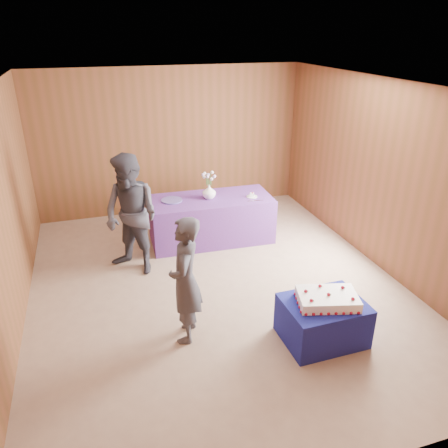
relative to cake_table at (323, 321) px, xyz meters
name	(u,v)px	position (x,y,z in m)	size (l,w,h in m)	color
ground	(217,286)	(-0.84, 1.44, -0.25)	(6.00, 6.00, 0.00)	#9F856E
room_shell	(216,162)	(-0.84, 1.44, 1.55)	(5.04, 6.04, 2.72)	brown
cake_table	(323,321)	(0.00, 0.00, 0.00)	(0.90, 0.70, 0.50)	navy
serving_table	(211,219)	(-0.50, 2.88, 0.12)	(2.00, 0.90, 0.75)	#623696
sheet_cake	(327,299)	(0.02, -0.02, 0.31)	(0.78, 0.62, 0.16)	white
vase	(209,192)	(-0.53, 2.89, 0.61)	(0.22, 0.22, 0.23)	white
flower_spray	(209,176)	(-0.53, 2.89, 0.89)	(0.24, 0.24, 0.18)	#27632B
platter	(172,200)	(-1.14, 2.96, 0.51)	(0.34, 0.34, 0.02)	#5B4F9E
plate	(252,197)	(0.16, 2.73, 0.51)	(0.18, 0.18, 0.01)	silver
cake_slice	(252,195)	(0.16, 2.73, 0.54)	(0.08, 0.08, 0.08)	white
knife	(255,201)	(0.15, 2.55, 0.50)	(0.26, 0.02, 0.00)	silver
guest_left	(185,280)	(-1.47, 0.52, 0.51)	(0.55, 0.36, 1.51)	#393943
guest_right	(131,216)	(-1.86, 2.23, 0.63)	(0.86, 0.67, 1.77)	#383742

